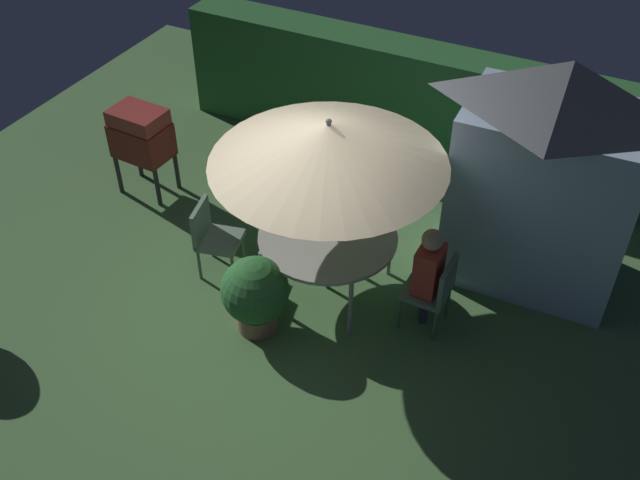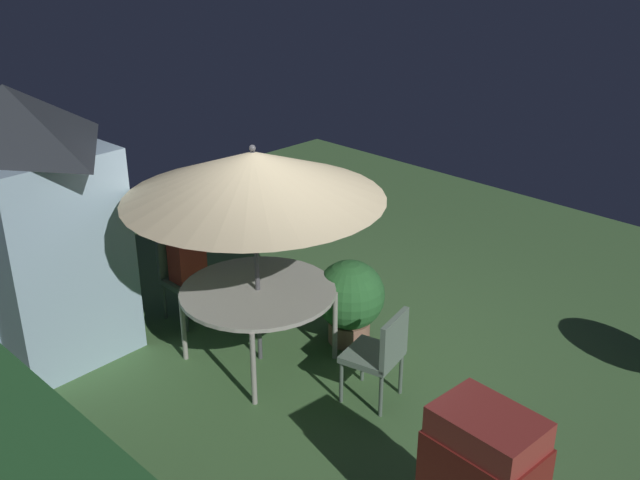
% 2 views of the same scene
% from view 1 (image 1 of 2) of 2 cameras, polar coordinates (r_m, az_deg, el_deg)
% --- Properties ---
extents(ground_plane, '(11.00, 11.00, 0.00)m').
position_cam_1_polar(ground_plane, '(8.19, -3.00, -5.41)').
color(ground_plane, '#47703D').
extents(hedge_backdrop, '(6.42, 0.62, 1.62)m').
position_cam_1_polar(hedge_backdrop, '(10.24, 6.58, 10.51)').
color(hedge_backdrop, '#28602D').
rests_on(hedge_backdrop, ground).
extents(garden_shed, '(2.02, 1.38, 2.65)m').
position_cam_1_polar(garden_shed, '(8.16, 17.11, 4.84)').
color(garden_shed, '#9EBCD1').
rests_on(garden_shed, ground).
extents(patio_table, '(1.50, 1.50, 0.77)m').
position_cam_1_polar(patio_table, '(7.95, 0.60, 0.11)').
color(patio_table, '#B2ADA3').
rests_on(patio_table, ground).
extents(patio_umbrella, '(2.41, 2.41, 2.21)m').
position_cam_1_polar(patio_umbrella, '(7.23, 0.67, 7.40)').
color(patio_umbrella, '#4C4C51').
rests_on(patio_umbrella, ground).
extents(bbq_grill, '(0.73, 0.54, 1.20)m').
position_cam_1_polar(bbq_grill, '(9.66, -13.61, 7.86)').
color(bbq_grill, maroon).
rests_on(bbq_grill, ground).
extents(chair_near_shed, '(0.47, 0.46, 0.90)m').
position_cam_1_polar(chair_near_shed, '(7.76, 8.79, -3.72)').
color(chair_near_shed, slate).
rests_on(chair_near_shed, ground).
extents(chair_far_side, '(0.56, 0.55, 0.90)m').
position_cam_1_polar(chair_far_side, '(8.41, -8.28, 0.44)').
color(chair_far_side, slate).
rests_on(chair_far_side, ground).
extents(potted_plant_by_shed, '(0.72, 0.72, 0.89)m').
position_cam_1_polar(potted_plant_by_shed, '(7.69, -5.00, -4.11)').
color(potted_plant_by_shed, '#936651').
rests_on(potted_plant_by_shed, ground).
extents(person_in_red, '(0.24, 0.34, 1.26)m').
position_cam_1_polar(person_in_red, '(7.60, 8.39, -2.09)').
color(person_in_red, '#CC3D33').
rests_on(person_in_red, ground).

